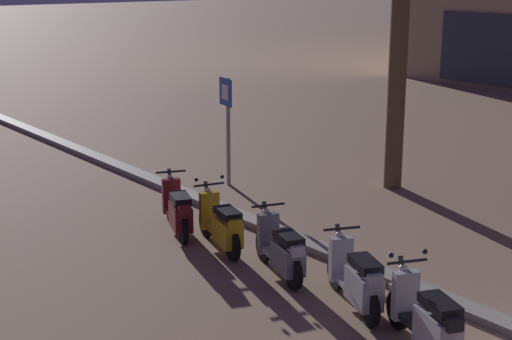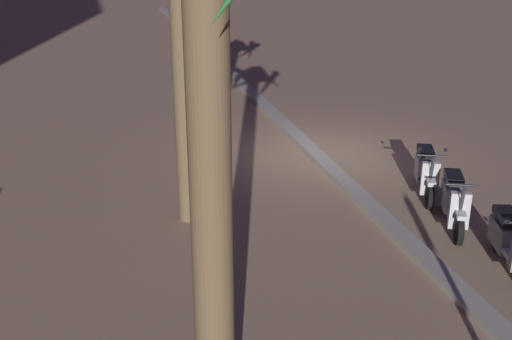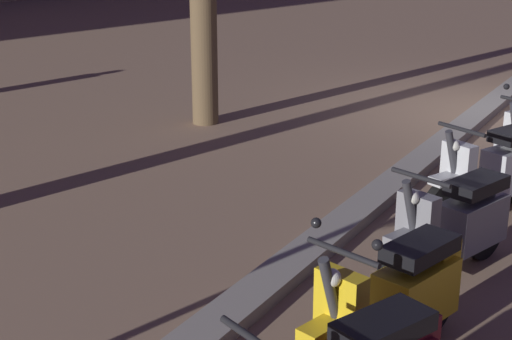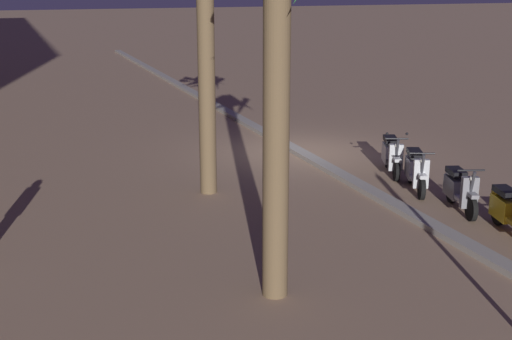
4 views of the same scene
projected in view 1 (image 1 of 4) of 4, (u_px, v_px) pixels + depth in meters
The scene contains 6 objects.
scooter_maroon_mid_front at pixel (178, 211), 13.86m from camera, with size 1.73×0.88×1.04m.
scooter_yellow_far_back at pixel (221, 225), 13.07m from camera, with size 1.75×0.73×1.17m.
scooter_grey_gap_after_mid at pixel (281, 251), 11.91m from camera, with size 1.68×0.77×1.04m.
scooter_silver_last_in_row at pixel (356, 280), 10.73m from camera, with size 1.69×0.89×1.04m.
scooter_silver_mid_rear at pixel (427, 321), 9.49m from camera, with size 1.69×0.87×1.17m.
crossing_sign at pixel (227, 119), 16.79m from camera, with size 0.59×0.17×2.40m.
Camera 1 is at (2.81, -8.29, 4.68)m, focal length 53.75 mm.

